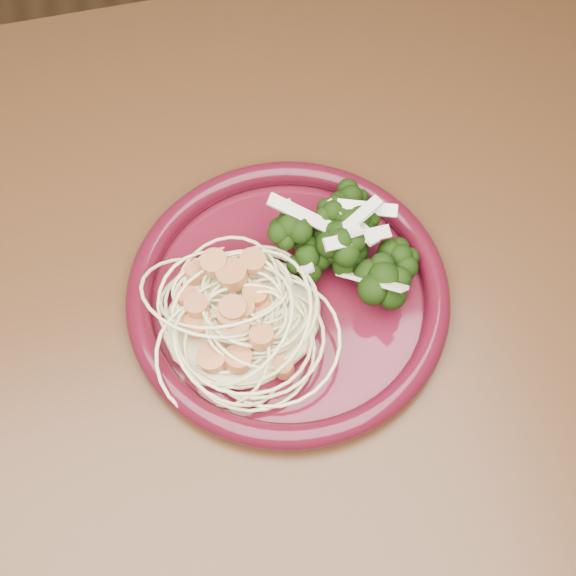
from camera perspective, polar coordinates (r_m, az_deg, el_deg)
The scene contains 6 objects.
dining_table at distance 0.72m, azimuth -1.09°, elevation -7.24°, with size 1.20×0.80×0.75m.
dinner_plate at distance 0.63m, azimuth -0.00°, elevation -0.46°, with size 0.33×0.33×0.02m.
spaghetti_pile at distance 0.62m, azimuth -3.37°, elevation -2.01°, with size 0.12×0.11×0.03m, color beige.
scallop_cluster at distance 0.59m, azimuth -3.53°, elevation -0.55°, with size 0.11×0.11×0.04m, color #C67943, non-canonical shape.
broccoli_pile at distance 0.63m, azimuth 4.00°, elevation 2.78°, with size 0.08×0.14×0.05m, color black.
onion_garnish at distance 0.61m, azimuth 4.18°, elevation 4.28°, with size 0.06×0.09×0.05m, color beige, non-canonical shape.
Camera 1 is at (-0.05, -0.26, 1.32)m, focal length 50.00 mm.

